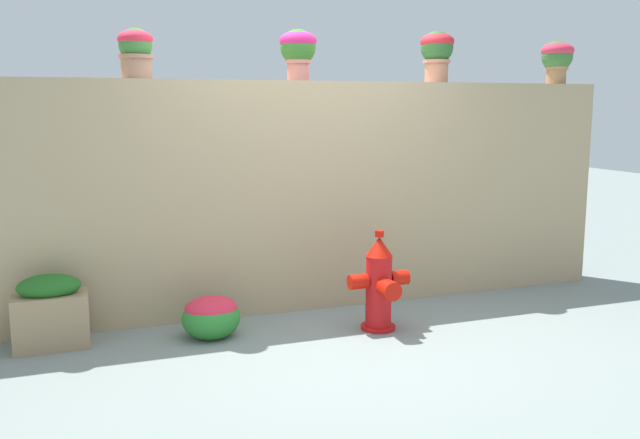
% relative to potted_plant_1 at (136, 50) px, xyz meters
% --- Properties ---
extents(ground_plane, '(24.00, 24.00, 0.00)m').
position_rel_potted_plant_1_xyz_m(ground_plane, '(1.33, -0.95, -2.16)').
color(ground_plane, gray).
extents(stone_wall, '(5.83, 0.35, 1.94)m').
position_rel_potted_plant_1_xyz_m(stone_wall, '(1.33, 0.04, -1.19)').
color(stone_wall, tan).
rests_on(stone_wall, ground).
extents(potted_plant_1, '(0.27, 0.27, 0.38)m').
position_rel_potted_plant_1_xyz_m(potted_plant_1, '(0.00, 0.00, 0.00)').
color(potted_plant_1, '#AB785C').
rests_on(potted_plant_1, stone_wall).
extents(potted_plant_2, '(0.31, 0.31, 0.43)m').
position_rel_potted_plant_1_xyz_m(potted_plant_2, '(1.32, 0.06, 0.05)').
color(potted_plant_2, '#BA6C61').
rests_on(potted_plant_2, stone_wall).
extents(potted_plant_3, '(0.30, 0.30, 0.46)m').
position_rel_potted_plant_1_xyz_m(potted_plant_3, '(2.64, 0.06, 0.07)').
color(potted_plant_3, '#B9775B').
rests_on(potted_plant_3, stone_wall).
extents(potted_plant_4, '(0.31, 0.31, 0.41)m').
position_rel_potted_plant_1_xyz_m(potted_plant_4, '(3.95, 0.05, 0.04)').
color(potted_plant_4, '#AD7F52').
rests_on(potted_plant_4, stone_wall).
extents(fire_hydrant, '(0.49, 0.40, 0.79)m').
position_rel_potted_plant_1_xyz_m(fire_hydrant, '(1.69, -0.82, -1.80)').
color(fire_hydrant, red).
rests_on(fire_hydrant, ground).
extents(flower_bush_left, '(0.44, 0.40, 0.33)m').
position_rel_potted_plant_1_xyz_m(flower_bush_left, '(0.42, -0.55, -1.99)').
color(flower_bush_left, '#2E8331').
rests_on(flower_bush_left, ground).
extents(planter_box, '(0.52, 0.29, 0.55)m').
position_rel_potted_plant_1_xyz_m(planter_box, '(-0.71, -0.37, -1.89)').
color(planter_box, '#A08460').
rests_on(planter_box, ground).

